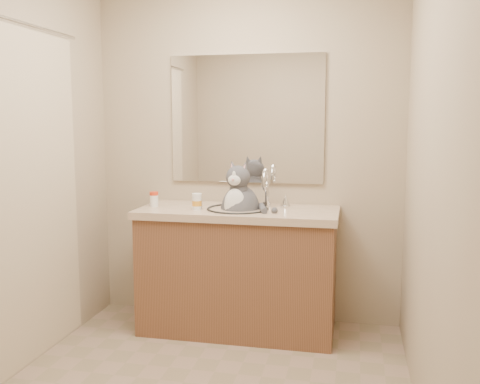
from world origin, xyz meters
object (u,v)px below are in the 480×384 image
pill_bottle_redcap (154,199)px  pill_bottle_orange (197,202)px  grey_canister (199,204)px  cat (240,207)px

pill_bottle_redcap → pill_bottle_orange: pill_bottle_orange is taller
grey_canister → pill_bottle_redcap: bearing=176.5°
cat → grey_canister: bearing=-158.0°
cat → pill_bottle_redcap: cat is taller
pill_bottle_redcap → grey_canister: pill_bottle_redcap is taller
pill_bottle_redcap → pill_bottle_orange: bearing=-12.0°
grey_canister → cat: bearing=11.7°
pill_bottle_orange → grey_canister: bearing=89.3°
pill_bottle_redcap → pill_bottle_orange: (0.33, -0.07, 0.00)m
pill_bottle_orange → pill_bottle_redcap: bearing=168.0°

